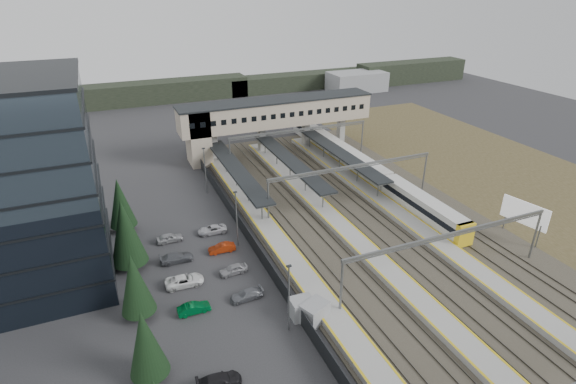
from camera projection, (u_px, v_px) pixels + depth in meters
name	position (u px, v px, depth m)	size (l,w,h in m)	color
ground	(323.00, 271.00, 56.16)	(220.00, 220.00, 0.00)	#2B2B2D
conifer_row	(138.00, 303.00, 43.18)	(4.42, 49.82, 9.50)	black
car_park	(222.00, 318.00, 47.42)	(10.43, 44.17, 1.27)	#98989B
lampposts	(258.00, 250.00, 52.54)	(0.50, 53.25, 8.07)	slate
fence	(260.00, 255.00, 57.62)	(0.08, 90.00, 2.00)	#26282B
relay_cabin_near	(315.00, 313.00, 47.38)	(3.39, 3.00, 2.34)	gray
relay_cabin_far	(302.00, 308.00, 48.09)	(2.52, 2.13, 2.25)	gray
rail_corridor	(366.00, 235.00, 63.45)	(34.00, 90.00, 0.92)	#363128
canopies	(290.00, 161.00, 79.39)	(23.10, 30.00, 3.28)	black
footbridge	(264.00, 117.00, 90.40)	(40.40, 6.40, 11.20)	tan
gantries	(394.00, 201.00, 60.26)	(28.40, 62.28, 7.17)	slate
train	(360.00, 165.00, 82.88)	(2.66, 55.47, 3.34)	silver
billboard	(524.00, 214.00, 61.48)	(1.62, 6.43, 5.69)	slate
scrub_east	(547.00, 194.00, 76.02)	(34.00, 120.00, 0.06)	#3F391C
treeline_far	(258.00, 85.00, 140.02)	(170.00, 19.00, 7.00)	black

